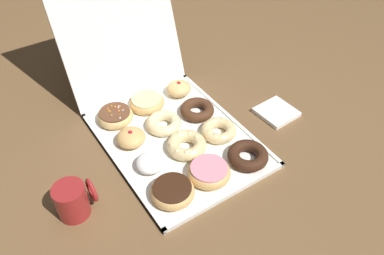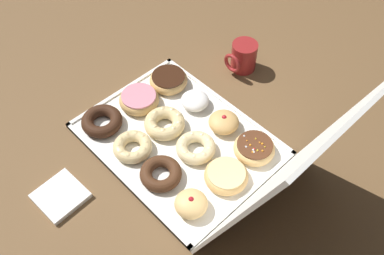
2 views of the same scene
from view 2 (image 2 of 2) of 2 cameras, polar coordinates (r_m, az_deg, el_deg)
ground_plane at (r=1.24m, az=-1.85°, el=-1.78°), size 3.00×3.00×0.00m
donut_box at (r=1.23m, az=-1.86°, el=-1.63°), size 0.41×0.53×0.01m
box_lid_open at (r=0.89m, az=13.42°, el=-4.77°), size 0.41×0.18×0.53m
chocolate_frosted_donut_0 at (r=1.36m, az=-3.15°, el=6.36°), size 0.12×0.12×0.04m
pink_frosted_donut_1 at (r=1.31m, az=-7.06°, el=3.74°), size 0.12×0.12×0.04m
chocolate_cake_ring_donut_2 at (r=1.27m, az=-11.90°, el=0.84°), size 0.12×0.12×0.04m
powdered_filled_donut_3 at (r=1.29m, az=0.39°, el=3.61°), size 0.08×0.08×0.04m
cruller_donut_4 at (r=1.24m, az=-3.54°, el=0.68°), size 0.12×0.12×0.04m
cruller_donut_5 at (r=1.20m, az=-7.92°, el=-2.53°), size 0.11×0.11×0.04m
jelly_filled_donut_6 at (r=1.24m, az=4.25°, el=0.73°), size 0.09×0.09×0.05m
cruller_donut_7 at (r=1.19m, az=0.51°, el=-2.68°), size 0.11×0.11×0.04m
chocolate_cake_ring_donut_8 at (r=1.14m, az=-4.17°, el=-6.14°), size 0.11×0.11×0.03m
sprinkle_donut_9 at (r=1.19m, az=8.29°, el=-2.74°), size 0.12×0.12×0.04m
glazed_ring_donut_10 at (r=1.14m, az=4.67°, el=-6.32°), size 0.12×0.12×0.04m
jelly_filled_donut_11 at (r=1.09m, az=-0.12°, el=-10.11°), size 0.08×0.08×0.05m
coffee_mug at (r=1.41m, az=6.82°, el=9.40°), size 0.10×0.08×0.10m
napkin_stack at (r=1.18m, az=-17.11°, el=-8.70°), size 0.12×0.12×0.01m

